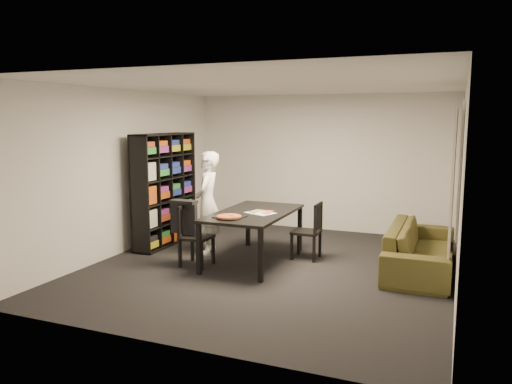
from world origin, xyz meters
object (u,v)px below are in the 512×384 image
at_px(chair_left, 191,231).
at_px(sofa, 421,248).
at_px(baking_tray, 230,217).
at_px(dining_table, 253,216).
at_px(pepperoni_pizza, 229,216).
at_px(chair_right, 312,227).
at_px(bookshelf, 165,189).
at_px(person, 207,203).

bearing_deg(chair_left, sofa, -71.67).
bearing_deg(sofa, chair_left, 107.78).
bearing_deg(baking_tray, dining_table, 73.54).
xyz_separation_m(dining_table, pepperoni_pizza, (-0.13, -0.59, 0.09)).
bearing_deg(chair_right, bookshelf, -89.30).
bearing_deg(baking_tray, bookshelf, 150.50).
relative_size(person, pepperoni_pizza, 4.67).
bearing_deg(chair_left, baking_tray, -89.67).
distance_m(chair_right, sofa, 1.61).
bearing_deg(bookshelf, baking_tray, -29.50).
height_order(chair_left, chair_right, chair_left).
bearing_deg(baking_tray, chair_left, 179.78).
relative_size(dining_table, pepperoni_pizza, 5.25).
relative_size(chair_right, pepperoni_pizza, 2.51).
xyz_separation_m(bookshelf, person, (0.95, -0.24, -0.13)).
relative_size(person, sofa, 0.74).
height_order(chair_left, person, person).
distance_m(bookshelf, baking_tray, 1.92).
xyz_separation_m(chair_right, sofa, (1.60, 0.03, -0.18)).
xyz_separation_m(baking_tray, sofa, (2.52, 1.01, -0.45)).
bearing_deg(pepperoni_pizza, sofa, 23.57).
height_order(bookshelf, baking_tray, bookshelf).
height_order(chair_right, person, person).
relative_size(dining_table, baking_tray, 4.59).
bearing_deg(chair_right, dining_table, -58.92).
distance_m(chair_left, person, 0.76).
xyz_separation_m(dining_table, baking_tray, (-0.15, -0.51, 0.07)).
xyz_separation_m(chair_left, baking_tray, (0.62, -0.00, 0.26)).
relative_size(bookshelf, pepperoni_pizza, 5.43).
bearing_deg(dining_table, chair_right, 31.23).
relative_size(chair_right, sofa, 0.40).
height_order(bookshelf, dining_table, bookshelf).
xyz_separation_m(dining_table, person, (-0.87, 0.18, 0.12)).
distance_m(chair_right, baking_tray, 1.37).
bearing_deg(dining_table, sofa, 11.90).
relative_size(bookshelf, baking_tray, 4.75).
bearing_deg(person, pepperoni_pizza, 31.11).
height_order(dining_table, sofa, dining_table).
bearing_deg(bookshelf, dining_table, -13.30).
xyz_separation_m(dining_table, chair_left, (-0.78, -0.51, -0.19)).
xyz_separation_m(chair_left, person, (-0.09, 0.69, 0.31)).
xyz_separation_m(bookshelf, baking_tray, (1.66, -0.94, -0.18)).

